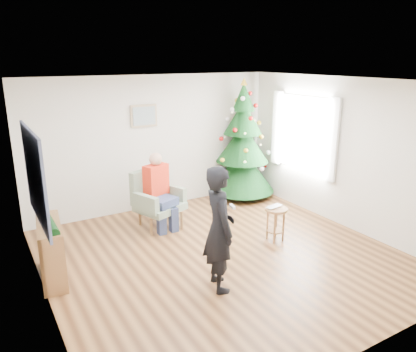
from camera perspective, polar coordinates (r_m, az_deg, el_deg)
floor at (r=6.30m, az=2.02°, el=-11.12°), size 5.00×5.00×0.00m
ceiling at (r=5.60m, az=2.30°, el=13.20°), size 5.00×5.00×0.00m
wall_back at (r=7.97m, az=-7.60°, el=4.60°), size 5.00×0.00×5.00m
wall_front at (r=4.07m, az=21.66°, el=-8.14°), size 5.00×0.00×5.00m
wall_left at (r=5.00m, az=-22.84°, el=-3.75°), size 0.00×5.00×5.00m
wall_right at (r=7.43m, az=18.65°, el=3.01°), size 0.00×5.00×5.00m
window_panel at (r=8.04m, az=13.29°, el=5.86°), size 0.04×1.30×1.40m
curtains at (r=8.02m, az=13.13°, el=5.84°), size 0.05×1.75×1.50m
christmas_tree at (r=8.60m, az=4.87°, el=4.39°), size 1.39×1.39×2.51m
stool at (r=6.77m, az=9.46°, el=-6.65°), size 0.37×0.37×0.56m
laptop at (r=6.66m, az=9.58°, el=-4.39°), size 0.34×0.26×0.02m
armchair at (r=7.25m, az=-7.10°, el=-4.21°), size 0.94×0.92×1.01m
seated_person at (r=7.11m, az=-6.85°, el=-1.98°), size 0.54×0.69×1.33m
standing_man at (r=5.17m, az=1.59°, el=-7.43°), size 0.52×0.68×1.65m
game_controller at (r=5.13m, az=3.46°, el=-4.32°), size 0.06×0.13×0.04m
console at (r=5.94m, az=-21.15°, el=-9.80°), size 0.42×1.03×0.80m
garland at (r=5.77m, az=-21.58°, el=-6.05°), size 0.14×0.90×0.14m
tapestry at (r=5.21m, az=-23.19°, el=-0.09°), size 0.03×1.50×1.15m
framed_picture at (r=7.77m, az=-9.01°, el=8.36°), size 0.52×0.05×0.42m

